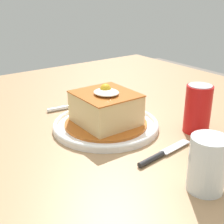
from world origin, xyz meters
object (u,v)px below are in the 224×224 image
object	(u,v)px
soda_can	(199,108)
drinking_glass	(207,168)
main_plate	(106,125)
fork	(66,107)
knife	(159,155)

from	to	relation	value
soda_can	drinking_glass	distance (m)	0.25
main_plate	soda_can	world-z (taller)	soda_can
fork	drinking_glass	xyz separation A→B (m)	(0.51, 0.01, 0.04)
main_plate	knife	bearing A→B (deg)	0.98
fork	soda_can	size ratio (longest dim) A/B	1.14
soda_can	fork	bearing A→B (deg)	-149.05
knife	soda_can	size ratio (longest dim) A/B	1.34
knife	soda_can	distance (m)	0.19
fork	drinking_glass	bearing A→B (deg)	1.64
fork	knife	bearing A→B (deg)	3.70
main_plate	knife	distance (m)	0.19
main_plate	fork	distance (m)	0.18
main_plate	drinking_glass	bearing A→B (deg)	-1.15
main_plate	soda_can	bearing A→B (deg)	49.57
knife	drinking_glass	world-z (taller)	drinking_glass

